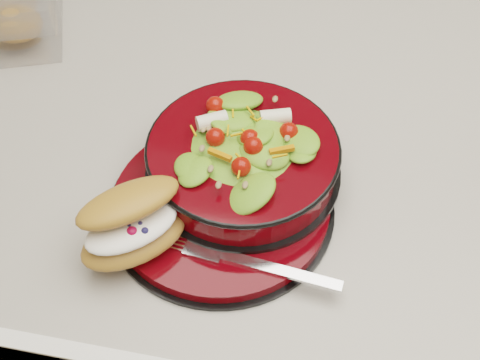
% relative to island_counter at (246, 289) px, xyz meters
% --- Properties ---
extents(island_counter, '(1.24, 0.74, 0.90)m').
position_rel_island_counter_xyz_m(island_counter, '(0.00, 0.00, 0.00)').
color(island_counter, silver).
rests_on(island_counter, ground).
extents(dinner_plate, '(0.28, 0.28, 0.02)m').
position_rel_island_counter_xyz_m(dinner_plate, '(-0.01, -0.15, 0.46)').
color(dinner_plate, black).
rests_on(dinner_plate, island_counter).
extents(salad_bowl, '(0.25, 0.25, 0.10)m').
position_rel_island_counter_xyz_m(salad_bowl, '(0.01, -0.10, 0.50)').
color(salad_bowl, black).
rests_on(salad_bowl, dinner_plate).
extents(croissant, '(0.14, 0.15, 0.08)m').
position_rel_island_counter_xyz_m(croissant, '(-0.09, -0.22, 0.50)').
color(croissant, '#B26E36').
rests_on(croissant, dinner_plate).
extents(fork, '(0.19, 0.04, 0.00)m').
position_rel_island_counter_xyz_m(fork, '(0.05, -0.23, 0.47)').
color(fork, silver).
rests_on(fork, dinner_plate).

